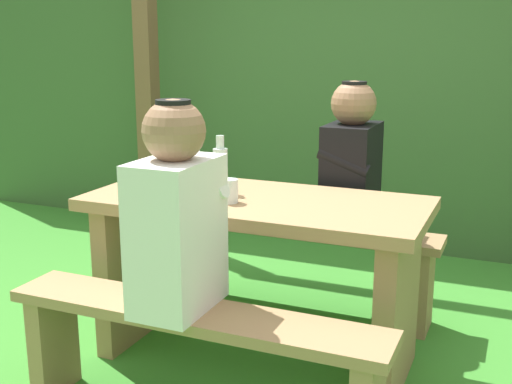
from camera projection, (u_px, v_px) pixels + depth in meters
name	position (u px, v px, depth m)	size (l,w,h in m)	color
ground_plane	(256.00, 357.00, 2.82)	(12.00, 12.00, 0.00)	#3C8A2E
hedge_backdrop	(372.00, 86.00, 4.38)	(6.40, 0.60, 2.09)	#3A5F30
pergola_post_left	(148.00, 89.00, 4.35)	(0.12, 0.12, 2.04)	brown
picnic_table	(256.00, 250.00, 2.71)	(1.40, 0.64, 0.72)	#9E7A51
bench_near	(193.00, 343.00, 2.25)	(1.40, 0.24, 0.45)	#9E7A51
bench_far	(299.00, 249.00, 3.24)	(1.40, 0.24, 0.45)	#9E7A51
person_white_shirt	(177.00, 215.00, 2.16)	(0.25, 0.35, 0.72)	white
person_black_coat	(351.00, 164.00, 3.04)	(0.25, 0.35, 0.72)	black
drinking_glass	(229.00, 191.00, 2.57)	(0.07, 0.07, 0.09)	silver
bottle_left	(197.00, 171.00, 2.78)	(0.06, 0.06, 0.21)	silver
bottle_right	(220.00, 168.00, 2.72)	(0.06, 0.06, 0.24)	silver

